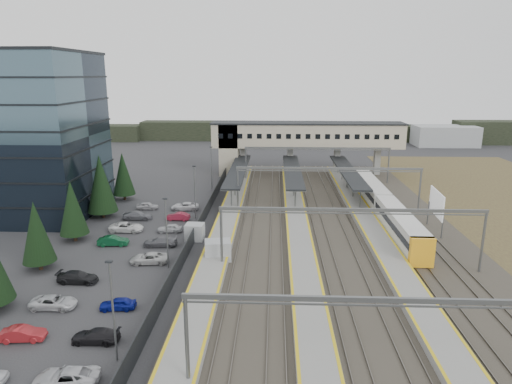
{
  "coord_description": "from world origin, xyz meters",
  "views": [
    {
      "loc": [
        3.73,
        -54.66,
        20.89
      ],
      "look_at": [
        0.99,
        10.78,
        4.0
      ],
      "focal_mm": 32.0,
      "sensor_mm": 36.0,
      "label": 1
    }
  ],
  "objects_px": {
    "office_building": "(10,135)",
    "relay_cabin_far": "(195,232)",
    "relay_cabin_near": "(218,251)",
    "billboard": "(436,204)",
    "train": "(384,207)",
    "footbridge": "(294,138)"
  },
  "relations": [
    {
      "from": "office_building",
      "to": "relay_cabin_near",
      "type": "xyz_separation_m",
      "value": [
        33.3,
        -17.87,
        -10.96
      ]
    },
    {
      "from": "relay_cabin_near",
      "to": "billboard",
      "type": "relative_size",
      "value": 0.49
    },
    {
      "from": "train",
      "to": "billboard",
      "type": "bearing_deg",
      "value": -45.55
    },
    {
      "from": "office_building",
      "to": "train",
      "type": "bearing_deg",
      "value": -1.09
    },
    {
      "from": "relay_cabin_far",
      "to": "relay_cabin_near",
      "type": "bearing_deg",
      "value": -60.54
    },
    {
      "from": "train",
      "to": "relay_cabin_far",
      "type": "bearing_deg",
      "value": -159.49
    },
    {
      "from": "relay_cabin_far",
      "to": "billboard",
      "type": "xyz_separation_m",
      "value": [
        32.13,
        4.27,
        2.89
      ]
    },
    {
      "from": "relay_cabin_near",
      "to": "relay_cabin_far",
      "type": "distance_m",
      "value": 7.88
    },
    {
      "from": "footbridge",
      "to": "train",
      "type": "xyz_separation_m",
      "value": [
        12.3,
        -31.07,
        -6.01
      ]
    },
    {
      "from": "office_building",
      "to": "relay_cabin_far",
      "type": "distance_m",
      "value": 33.33
    },
    {
      "from": "relay_cabin_near",
      "to": "billboard",
      "type": "height_order",
      "value": "billboard"
    },
    {
      "from": "train",
      "to": "billboard",
      "type": "relative_size",
      "value": 5.56
    },
    {
      "from": "footbridge",
      "to": "office_building",
      "type": "bearing_deg",
      "value": -145.53
    },
    {
      "from": "relay_cabin_near",
      "to": "train",
      "type": "distance_m",
      "value": 28.25
    },
    {
      "from": "office_building",
      "to": "relay_cabin_near",
      "type": "bearing_deg",
      "value": -28.22
    },
    {
      "from": "relay_cabin_near",
      "to": "billboard",
      "type": "xyz_separation_m",
      "value": [
        28.26,
        11.13,
        2.73
      ]
    },
    {
      "from": "relay_cabin_far",
      "to": "billboard",
      "type": "relative_size",
      "value": 0.36
    },
    {
      "from": "train",
      "to": "office_building",
      "type": "bearing_deg",
      "value": 178.91
    },
    {
      "from": "relay_cabin_near",
      "to": "billboard",
      "type": "bearing_deg",
      "value": 21.5
    },
    {
      "from": "office_building",
      "to": "relay_cabin_far",
      "type": "relative_size",
      "value": 9.96
    },
    {
      "from": "office_building",
      "to": "footbridge",
      "type": "xyz_separation_m",
      "value": [
        43.7,
        30.0,
        -4.26
      ]
    },
    {
      "from": "relay_cabin_near",
      "to": "train",
      "type": "height_order",
      "value": "train"
    }
  ]
}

